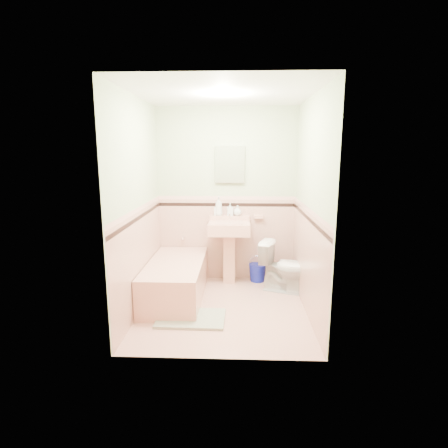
{
  "coord_description": "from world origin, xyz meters",
  "views": [
    {
      "loc": [
        0.17,
        -4.13,
        1.87
      ],
      "look_at": [
        0.0,
        0.25,
        1.0
      ],
      "focal_mm": 29.08,
      "sensor_mm": 36.0,
      "label": 1
    }
  ],
  "objects_px": {
    "sink": "(229,253)",
    "toilet": "(285,267)",
    "soap_bottle_right": "(238,211)",
    "medicine_cabinet": "(230,164)",
    "soap_bottle_left": "(219,206)",
    "soap_bottle_mid": "(230,209)",
    "shoe": "(186,316)",
    "bucket": "(257,273)",
    "bathtub": "(176,281)"
  },
  "relations": [
    {
      "from": "medicine_cabinet",
      "to": "toilet",
      "type": "relative_size",
      "value": 0.75
    },
    {
      "from": "soap_bottle_left",
      "to": "soap_bottle_mid",
      "type": "xyz_separation_m",
      "value": [
        0.16,
        0.0,
        -0.05
      ]
    },
    {
      "from": "soap_bottle_right",
      "to": "shoe",
      "type": "xyz_separation_m",
      "value": [
        -0.57,
        -1.4,
        -0.98
      ]
    },
    {
      "from": "bathtub",
      "to": "shoe",
      "type": "relative_size",
      "value": 11.27
    },
    {
      "from": "medicine_cabinet",
      "to": "shoe",
      "type": "distance_m",
      "value": 2.22
    },
    {
      "from": "bathtub",
      "to": "toilet",
      "type": "distance_m",
      "value": 1.48
    },
    {
      "from": "bathtub",
      "to": "soap_bottle_mid",
      "type": "xyz_separation_m",
      "value": [
        0.69,
        0.71,
        0.83
      ]
    },
    {
      "from": "medicine_cabinet",
      "to": "bucket",
      "type": "relative_size",
      "value": 2.02
    },
    {
      "from": "bucket",
      "to": "medicine_cabinet",
      "type": "bearing_deg",
      "value": 167.82
    },
    {
      "from": "sink",
      "to": "soap_bottle_right",
      "type": "bearing_deg",
      "value": 57.67
    },
    {
      "from": "soap_bottle_mid",
      "to": "bucket",
      "type": "height_order",
      "value": "soap_bottle_mid"
    },
    {
      "from": "soap_bottle_right",
      "to": "toilet",
      "type": "height_order",
      "value": "soap_bottle_right"
    },
    {
      "from": "sink",
      "to": "soap_bottle_right",
      "type": "relative_size",
      "value": 6.17
    },
    {
      "from": "soap_bottle_left",
      "to": "sink",
      "type": "bearing_deg",
      "value": -48.8
    },
    {
      "from": "soap_bottle_left",
      "to": "shoe",
      "type": "height_order",
      "value": "soap_bottle_left"
    },
    {
      "from": "bathtub",
      "to": "sink",
      "type": "xyz_separation_m",
      "value": [
        0.68,
        0.53,
        0.23
      ]
    },
    {
      "from": "soap_bottle_mid",
      "to": "shoe",
      "type": "relative_size",
      "value": 1.37
    },
    {
      "from": "medicine_cabinet",
      "to": "soap_bottle_mid",
      "type": "xyz_separation_m",
      "value": [
        0.01,
        -0.03,
        -0.64
      ]
    },
    {
      "from": "soap_bottle_left",
      "to": "bucket",
      "type": "distance_m",
      "value": 1.13
    },
    {
      "from": "soap_bottle_right",
      "to": "toilet",
      "type": "xyz_separation_m",
      "value": [
        0.65,
        -0.43,
        -0.7
      ]
    },
    {
      "from": "shoe",
      "to": "soap_bottle_right",
      "type": "bearing_deg",
      "value": 56.58
    },
    {
      "from": "medicine_cabinet",
      "to": "shoe",
      "type": "height_order",
      "value": "medicine_cabinet"
    },
    {
      "from": "soap_bottle_mid",
      "to": "soap_bottle_right",
      "type": "xyz_separation_m",
      "value": [
        0.11,
        0.0,
        -0.02
      ]
    },
    {
      "from": "shoe",
      "to": "medicine_cabinet",
      "type": "bearing_deg",
      "value": 61.06
    },
    {
      "from": "sink",
      "to": "medicine_cabinet",
      "type": "xyz_separation_m",
      "value": [
        0.0,
        0.21,
        1.25
      ]
    },
    {
      "from": "soap_bottle_left",
      "to": "bathtub",
      "type": "bearing_deg",
      "value": -126.35
    },
    {
      "from": "bathtub",
      "to": "shoe",
      "type": "height_order",
      "value": "bathtub"
    },
    {
      "from": "soap_bottle_left",
      "to": "soap_bottle_mid",
      "type": "relative_size",
      "value": 1.5
    },
    {
      "from": "soap_bottle_right",
      "to": "bucket",
      "type": "distance_m",
      "value": 0.96
    },
    {
      "from": "soap_bottle_left",
      "to": "soap_bottle_right",
      "type": "relative_size",
      "value": 1.86
    },
    {
      "from": "shoe",
      "to": "soap_bottle_mid",
      "type": "bearing_deg",
      "value": 60.46
    },
    {
      "from": "bathtub",
      "to": "medicine_cabinet",
      "type": "height_order",
      "value": "medicine_cabinet"
    },
    {
      "from": "soap_bottle_left",
      "to": "shoe",
      "type": "bearing_deg",
      "value": -101.92
    },
    {
      "from": "sink",
      "to": "medicine_cabinet",
      "type": "bearing_deg",
      "value": 90.0
    },
    {
      "from": "medicine_cabinet",
      "to": "soap_bottle_left",
      "type": "xyz_separation_m",
      "value": [
        -0.16,
        -0.03,
        -0.59
      ]
    },
    {
      "from": "soap_bottle_left",
      "to": "toilet",
      "type": "bearing_deg",
      "value": -25.13
    },
    {
      "from": "soap_bottle_left",
      "to": "bucket",
      "type": "bearing_deg",
      "value": -5.94
    },
    {
      "from": "toilet",
      "to": "sink",
      "type": "bearing_deg",
      "value": 91.47
    },
    {
      "from": "soap_bottle_mid",
      "to": "shoe",
      "type": "bearing_deg",
      "value": -108.2
    },
    {
      "from": "medicine_cabinet",
      "to": "soap_bottle_mid",
      "type": "relative_size",
      "value": 2.83
    },
    {
      "from": "soap_bottle_mid",
      "to": "shoe",
      "type": "distance_m",
      "value": 1.78
    },
    {
      "from": "soap_bottle_left",
      "to": "shoe",
      "type": "relative_size",
      "value": 2.06
    },
    {
      "from": "sink",
      "to": "toilet",
      "type": "distance_m",
      "value": 0.82
    },
    {
      "from": "sink",
      "to": "toilet",
      "type": "bearing_deg",
      "value": -18.31
    },
    {
      "from": "bathtub",
      "to": "soap_bottle_left",
      "type": "height_order",
      "value": "soap_bottle_left"
    },
    {
      "from": "bathtub",
      "to": "soap_bottle_right",
      "type": "height_order",
      "value": "soap_bottle_right"
    },
    {
      "from": "sink",
      "to": "soap_bottle_mid",
      "type": "bearing_deg",
      "value": 87.89
    },
    {
      "from": "medicine_cabinet",
      "to": "sink",
      "type": "bearing_deg",
      "value": -90.0
    },
    {
      "from": "toilet",
      "to": "soap_bottle_right",
      "type": "bearing_deg",
      "value": 76.2
    },
    {
      "from": "soap_bottle_mid",
      "to": "bathtub",
      "type": "bearing_deg",
      "value": -134.04
    }
  ]
}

